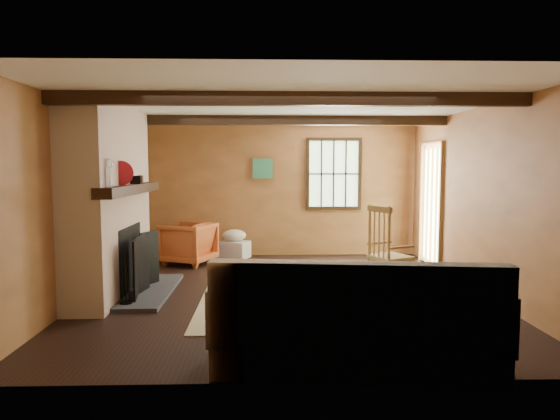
{
  "coord_description": "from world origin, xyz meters",
  "views": [
    {
      "loc": [
        -0.27,
        -6.4,
        1.64
      ],
      "look_at": [
        -0.06,
        0.4,
        1.04
      ],
      "focal_mm": 32.0,
      "sensor_mm": 36.0,
      "label": 1
    }
  ],
  "objects_px": {
    "armchair": "(188,243)",
    "fireplace": "(111,208)",
    "laundry_basket": "(234,249)",
    "sofa": "(355,326)",
    "rocking_chair": "(388,254)"
  },
  "relations": [
    {
      "from": "armchair",
      "to": "fireplace",
      "type": "bearing_deg",
      "value": 3.64
    },
    {
      "from": "laundry_basket",
      "to": "armchair",
      "type": "bearing_deg",
      "value": -142.61
    },
    {
      "from": "sofa",
      "to": "laundry_basket",
      "type": "distance_m",
      "value": 5.06
    },
    {
      "from": "fireplace",
      "to": "rocking_chair",
      "type": "bearing_deg",
      "value": 1.06
    },
    {
      "from": "sofa",
      "to": "armchair",
      "type": "relative_size",
      "value": 3.1
    },
    {
      "from": "rocking_chair",
      "to": "laundry_basket",
      "type": "bearing_deg",
      "value": 15.14
    },
    {
      "from": "rocking_chair",
      "to": "laundry_basket",
      "type": "height_order",
      "value": "rocking_chair"
    },
    {
      "from": "fireplace",
      "to": "rocking_chair",
      "type": "relative_size",
      "value": 2.11
    },
    {
      "from": "rocking_chair",
      "to": "armchair",
      "type": "distance_m",
      "value": 3.45
    },
    {
      "from": "fireplace",
      "to": "laundry_basket",
      "type": "distance_m",
      "value": 3.01
    },
    {
      "from": "laundry_basket",
      "to": "fireplace",
      "type": "bearing_deg",
      "value": -119.64
    },
    {
      "from": "rocking_chair",
      "to": "laundry_basket",
      "type": "relative_size",
      "value": 2.27
    },
    {
      "from": "fireplace",
      "to": "rocking_chair",
      "type": "distance_m",
      "value": 3.64
    },
    {
      "from": "laundry_basket",
      "to": "armchair",
      "type": "distance_m",
      "value": 0.95
    },
    {
      "from": "rocking_chair",
      "to": "laundry_basket",
      "type": "distance_m",
      "value": 3.27
    }
  ]
}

